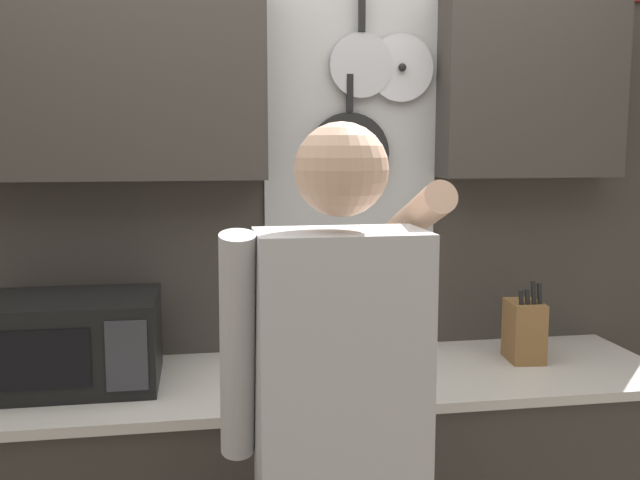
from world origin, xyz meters
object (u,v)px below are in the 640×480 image
object	(u,v)px
utensil_crock	(347,344)
person	(339,422)
knife_block	(524,330)
microwave	(70,341)

from	to	relation	value
utensil_crock	person	xyz separation A→B (m)	(-0.16, -0.67, 0.01)
person	utensil_crock	bearing A→B (deg)	76.75
knife_block	microwave	bearing A→B (deg)	-179.96
microwave	knife_block	bearing A→B (deg)	0.04
utensil_crock	person	size ratio (longest dim) A/B	0.19
knife_block	person	world-z (taller)	person
microwave	utensil_crock	world-z (taller)	utensil_crock
microwave	knife_block	size ratio (longest dim) A/B	1.88
microwave	knife_block	xyz separation A→B (m)	(1.48, 0.00, -0.03)
microwave	utensil_crock	distance (m)	0.87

